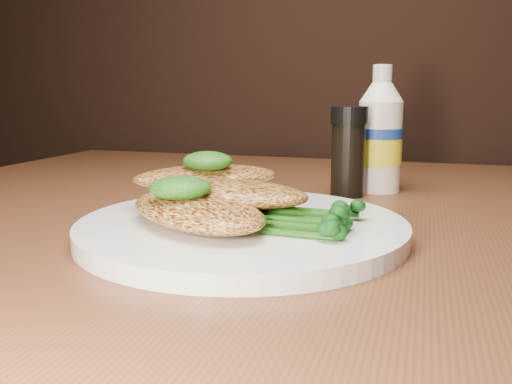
% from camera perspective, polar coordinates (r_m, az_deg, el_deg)
% --- Properties ---
extents(plate, '(0.28, 0.28, 0.01)m').
position_cam_1_polar(plate, '(0.47, -1.43, -3.76)').
color(plate, white).
rests_on(plate, dining_table).
extents(chicken_front, '(0.18, 0.16, 0.03)m').
position_cam_1_polar(chicken_front, '(0.45, -6.23, -1.90)').
color(chicken_front, gold).
rests_on(chicken_front, plate).
extents(chicken_mid, '(0.16, 0.09, 0.02)m').
position_cam_1_polar(chicken_mid, '(0.48, -3.21, -0.09)').
color(chicken_mid, gold).
rests_on(chicken_mid, plate).
extents(chicken_back, '(0.16, 0.14, 0.02)m').
position_cam_1_polar(chicken_back, '(0.53, -5.19, 1.60)').
color(chicken_back, gold).
rests_on(chicken_back, plate).
extents(pesto_front, '(0.06, 0.06, 0.02)m').
position_cam_1_polar(pesto_front, '(0.45, -7.88, 0.42)').
color(pesto_front, '#0A3508').
rests_on(pesto_front, chicken_front).
extents(pesto_back, '(0.06, 0.06, 0.02)m').
position_cam_1_polar(pesto_back, '(0.51, -5.06, 3.24)').
color(pesto_back, '#0A3508').
rests_on(pesto_back, chicken_back).
extents(broccolini_bundle, '(0.14, 0.12, 0.02)m').
position_cam_1_polar(broccolini_bundle, '(0.45, 3.07, -2.21)').
color(broccolini_bundle, '#1E5212').
rests_on(broccolini_bundle, plate).
extents(mayo_bottle, '(0.07, 0.07, 0.15)m').
position_cam_1_polar(mayo_bottle, '(0.69, 12.81, 6.42)').
color(mayo_bottle, white).
rests_on(mayo_bottle, dining_table).
extents(pepper_grinder, '(0.05, 0.05, 0.11)m').
position_cam_1_polar(pepper_grinder, '(0.65, 9.60, 4.16)').
color(pepper_grinder, black).
rests_on(pepper_grinder, dining_table).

